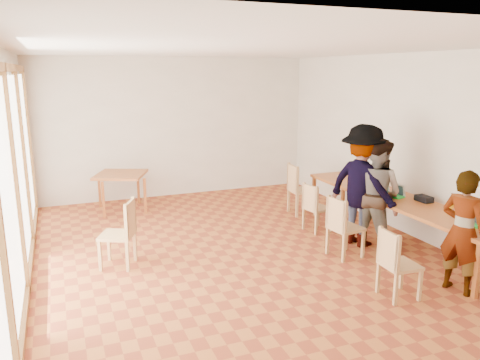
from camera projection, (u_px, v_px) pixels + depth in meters
name	position (u px, v px, depth m)	size (l,w,h in m)	color
ground	(244.00, 259.00, 6.90)	(8.00, 8.00, 0.00)	#AC5B29
wall_back	(176.00, 128.00, 10.19)	(6.00, 0.10, 3.00)	silver
wall_right	(415.00, 147.00, 7.63)	(0.10, 8.00, 3.00)	silver
window_wall	(12.00, 176.00, 5.51)	(0.10, 8.00, 3.00)	white
ceiling	(245.00, 47.00, 6.22)	(6.00, 8.00, 0.04)	white
communal_table	(395.00, 200.00, 7.44)	(0.80, 4.00, 0.75)	#A95C25
side_table	(121.00, 177.00, 9.18)	(0.90, 0.90, 0.75)	#A95C25
chair_near	(394.00, 257.00, 5.60)	(0.42, 0.42, 0.46)	tan
chair_mid	(341.00, 221.00, 6.85)	(0.48, 0.48, 0.49)	tan
chair_far	(314.00, 203.00, 7.98)	(0.45, 0.45, 0.44)	tan
chair_empty	(297.00, 184.00, 8.95)	(0.48, 0.48, 0.52)	tan
chair_spare	(124.00, 226.00, 6.53)	(0.59, 0.59, 0.51)	tan
person_near	(463.00, 232.00, 5.74)	(0.57, 0.37, 1.56)	gray
person_mid	(376.00, 193.00, 7.24)	(0.84, 0.65, 1.72)	gray
person_far	(363.00, 186.00, 7.31)	(1.24, 0.71, 1.92)	gray
laptop_near	(472.00, 221.00, 6.06)	(0.32, 0.33, 0.23)	green
laptop_mid	(397.00, 193.00, 7.45)	(0.27, 0.29, 0.21)	green
laptop_far	(383.00, 191.00, 7.63)	(0.21, 0.23, 0.18)	green
yellow_mug	(450.00, 206.00, 6.78)	(0.13, 0.13, 0.10)	#FFAC17
green_bottle	(359.00, 183.00, 7.74)	(0.07, 0.07, 0.28)	#1D821D
clear_glass	(373.00, 180.00, 8.42)	(0.07, 0.07, 0.09)	silver
condiment_cup	(339.00, 177.00, 8.70)	(0.08, 0.08, 0.06)	white
pink_phone	(467.00, 227.00, 5.98)	(0.05, 0.10, 0.01)	#DA3770
black_pouch	(424.00, 199.00, 7.17)	(0.16, 0.26, 0.09)	black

